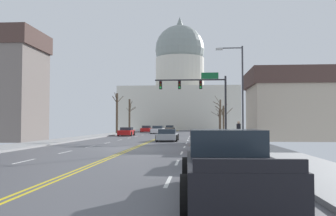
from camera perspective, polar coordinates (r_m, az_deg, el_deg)
name	(u,v)px	position (r m, az deg, el deg)	size (l,w,h in m)	color
ground	(133,148)	(25.01, -5.61, -6.34)	(20.00, 180.00, 0.20)	#4F4F54
signal_gantry	(200,91)	(40.17, 5.12, 2.75)	(7.91, 0.41, 7.19)	#28282D
street_lamp_right	(239,85)	(30.55, 11.14, 3.52)	(2.25, 0.24, 8.01)	#333338
capitol_building	(180,90)	(98.42, 1.87, 2.81)	(30.67, 19.06, 30.82)	beige
sedan_near_00	(168,135)	(35.55, -0.07, -4.32)	(2.06, 4.50, 1.16)	#9EA3A8
sedan_near_01	(205,138)	(29.38, 5.85, -4.74)	(2.05, 4.52, 1.13)	#B71414
sedan_near_02	(209,143)	(22.11, 6.42, -5.44)	(2.12, 4.52, 1.22)	#B71414
sedan_near_03	(215,151)	(15.65, 7.46, -6.69)	(2.22, 4.75, 1.21)	silver
pickup_truck_near_04	(229,167)	(8.73, 9.52, -9.17)	(2.32, 5.62, 1.58)	black
sedan_oncoming_00	(126,132)	(50.14, -6.56, -3.74)	(2.05, 4.51, 1.16)	#B71414
sedan_oncoming_01	(158,130)	(60.70, -1.62, -3.46)	(2.15, 4.49, 1.29)	silver
sedan_oncoming_02	(146,129)	(69.47, -3.43, -3.33)	(2.01, 4.58, 1.25)	#B71414
sedan_oncoming_03	(170,128)	(82.56, 0.28, -3.20)	(2.12, 4.42, 1.22)	#6B6056
flank_building_01	(315,105)	(40.12, 22.09, 0.49)	(13.44, 8.00, 7.18)	#B2A38E
bare_tree_00	(220,119)	(67.00, 8.13, -1.67)	(2.91, 2.74, 4.29)	#423328
bare_tree_01	(130,115)	(67.61, -6.07, -1.08)	(1.90, 2.26, 6.06)	#4C3D2D
bare_tree_02	(220,115)	(60.41, 8.21, -1.12)	(1.33, 1.63, 6.14)	#4C3D2D
bare_tree_03	(117,112)	(59.16, -8.05, -0.65)	(1.42, 2.29, 6.49)	#4C3D2D
bare_tree_04	(224,118)	(56.22, 8.75, -1.62)	(2.41, 1.57, 4.72)	#4C3D2D
pedestrian_00	(239,131)	(30.56, 11.06, -3.51)	(0.35, 0.34, 1.77)	#4C4238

